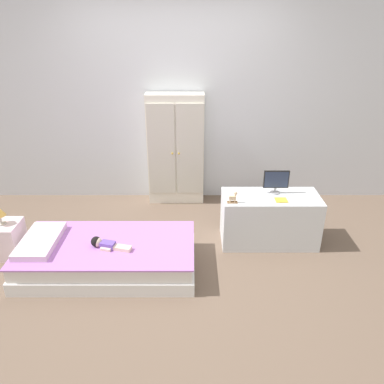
{
  "coord_description": "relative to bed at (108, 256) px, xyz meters",
  "views": [
    {
      "loc": [
        0.2,
        -3.07,
        2.23
      ],
      "look_at": [
        0.21,
        0.42,
        0.58
      ],
      "focal_mm": 35.2,
      "sensor_mm": 36.0,
      "label": 1
    }
  ],
  "objects": [
    {
      "name": "tv_stand",
      "position": [
        1.62,
        0.49,
        0.13
      ],
      "size": [
        1.0,
        0.46,
        0.54
      ],
      "primitive_type": "cube",
      "color": "silver",
      "rests_on": "ground_plane"
    },
    {
      "name": "book_yellow",
      "position": [
        1.7,
        0.38,
        0.41
      ],
      "size": [
        0.12,
        0.1,
        0.01
      ],
      "primitive_type": "cube",
      "color": "gold",
      "rests_on": "tv_stand"
    },
    {
      "name": "rocking_horse_toy",
      "position": [
        1.21,
        0.34,
        0.46
      ],
      "size": [
        0.1,
        0.04,
        0.12
      ],
      "color": "#8E6642",
      "rests_on": "tv_stand"
    },
    {
      "name": "tv_monitor",
      "position": [
        1.67,
        0.57,
        0.54
      ],
      "size": [
        0.26,
        0.1,
        0.25
      ],
      "color": "#99999E",
      "rests_on": "tv_stand"
    },
    {
      "name": "nightstand",
      "position": [
        -1.08,
        0.23,
        0.04
      ],
      "size": [
        0.32,
        0.32,
        0.36
      ],
      "primitive_type": "cube",
      "color": "silver",
      "rests_on": "ground_plane"
    },
    {
      "name": "wardrobe",
      "position": [
        0.6,
        1.49,
        0.56
      ],
      "size": [
        0.7,
        0.27,
        1.39
      ],
      "color": "white",
      "rests_on": "ground_plane"
    },
    {
      "name": "back_wall",
      "position": [
        0.6,
        1.65,
        1.21
      ],
      "size": [
        6.4,
        0.05,
        2.7
      ],
      "primitive_type": "cube",
      "color": "silver",
      "rests_on": "ground_plane"
    },
    {
      "name": "bed",
      "position": [
        0.0,
        0.0,
        0.0
      ],
      "size": [
        1.65,
        0.85,
        0.28
      ],
      "color": "white",
      "rests_on": "ground_plane"
    },
    {
      "name": "ground_plane",
      "position": [
        0.6,
        0.08,
        -0.15
      ],
      "size": [
        10.0,
        10.0,
        0.02
      ],
      "primitive_type": "cube",
      "color": "brown"
    },
    {
      "name": "doll",
      "position": [
        -0.02,
        -0.06,
        0.18
      ],
      "size": [
        0.39,
        0.17,
        0.1
      ],
      "color": "#6B4CB2",
      "rests_on": "bed"
    },
    {
      "name": "pillow",
      "position": [
        -0.62,
        0.0,
        0.17
      ],
      "size": [
        0.32,
        0.61,
        0.06
      ],
      "primitive_type": "cube",
      "color": "silver",
      "rests_on": "bed"
    }
  ]
}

